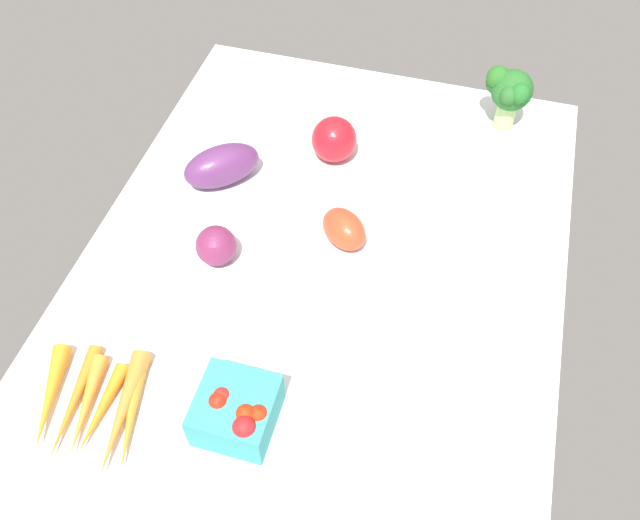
{
  "coord_description": "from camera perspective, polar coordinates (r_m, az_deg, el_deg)",
  "views": [
    {
      "loc": [
        61.78,
        17.33,
        86.7
      ],
      "look_at": [
        0.0,
        0.0,
        4.0
      ],
      "focal_mm": 37.4,
      "sensor_mm": 36.0,
      "label": 1
    }
  ],
  "objects": [
    {
      "name": "carrot_bunch",
      "position": [
        0.97,
        -18.74,
        -11.84
      ],
      "size": [
        18.22,
        18.41,
        2.91
      ],
      "color": "orange",
      "rests_on": "tablecloth"
    },
    {
      "name": "eggplant",
      "position": [
        1.18,
        -8.41,
        8.0
      ],
      "size": [
        14.43,
        14.89,
        7.1
      ],
      "primitive_type": "ellipsoid",
      "rotation": [
        0.0,
        0.0,
        2.31
      ],
      "color": "#5D2D61",
      "rests_on": "tablecloth"
    },
    {
      "name": "tablecloth",
      "position": [
        1.07,
        0.0,
        -0.98
      ],
      "size": [
        104.0,
        76.0,
        2.0
      ],
      "primitive_type": "cube",
      "color": "white",
      "rests_on": "ground"
    },
    {
      "name": "berry_basket",
      "position": [
        0.9,
        -7.14,
        -12.68
      ],
      "size": [
        10.16,
        10.16,
        7.67
      ],
      "color": "teal",
      "rests_on": "tablecloth"
    },
    {
      "name": "bell_pepper_red",
      "position": [
        1.21,
        1.22,
        10.28
      ],
      "size": [
        9.17,
        9.17,
        8.18
      ],
      "primitive_type": "ellipsoid",
      "rotation": [
        0.0,
        0.0,
        3.28
      ],
      "color": "red",
      "rests_on": "tablecloth"
    },
    {
      "name": "broccoli_head",
      "position": [
        1.29,
        15.91,
        13.75
      ],
      "size": [
        8.94,
        8.83,
        12.13
      ],
      "color": "#A7CB7D",
      "rests_on": "tablecloth"
    },
    {
      "name": "roma_tomato",
      "position": [
        1.08,
        2.07,
        2.67
      ],
      "size": [
        9.96,
        10.37,
        5.97
      ],
      "primitive_type": "ellipsoid",
      "rotation": [
        0.0,
        0.0,
        0.9
      ],
      "color": "red",
      "rests_on": "tablecloth"
    },
    {
      "name": "red_onion_near_basket",
      "position": [
        1.06,
        -8.88,
        1.22
      ],
      "size": [
        6.51,
        6.51,
        6.51
      ],
      "primitive_type": "sphere",
      "color": "#75264D",
      "rests_on": "tablecloth"
    }
  ]
}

